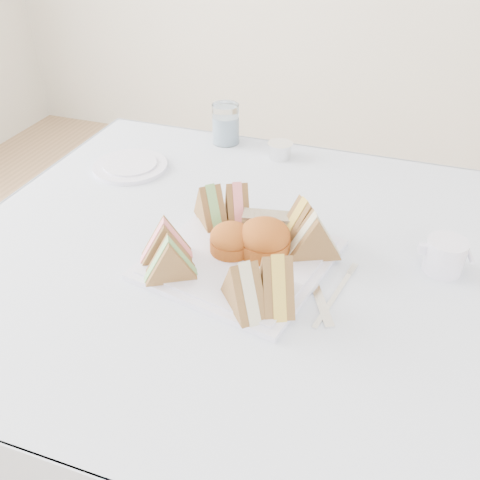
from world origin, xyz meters
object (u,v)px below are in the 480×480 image
(table, at_px, (218,372))
(creamer_jug, at_px, (445,256))
(serving_plate, at_px, (240,259))
(water_glass, at_px, (226,124))

(table, relative_size, creamer_jug, 12.35)
(creamer_jug, bearing_deg, table, 175.77)
(table, xyz_separation_m, serving_plate, (0.07, -0.04, 0.38))
(creamer_jug, bearing_deg, water_glass, 133.03)
(serving_plate, xyz_separation_m, creamer_jug, (0.36, 0.10, 0.03))
(water_glass, distance_m, creamer_jug, 0.70)
(serving_plate, bearing_deg, water_glass, 124.73)
(water_glass, height_order, creamer_jug, water_glass)
(table, xyz_separation_m, water_glass, (-0.15, 0.46, 0.43))
(table, height_order, serving_plate, serving_plate)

